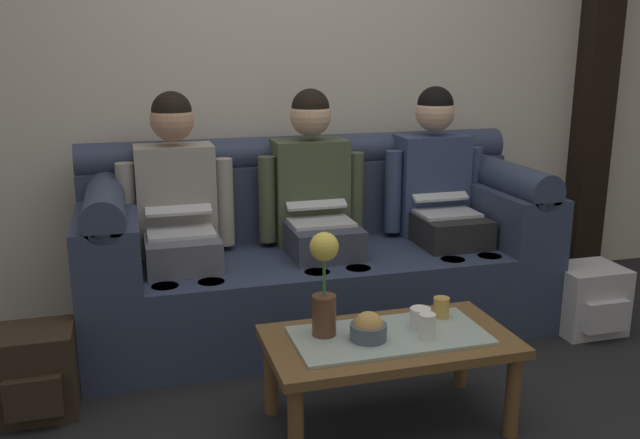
# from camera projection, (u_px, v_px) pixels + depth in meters

# --- Properties ---
(back_wall_patterned) EXTENTS (6.00, 0.12, 2.90)m
(back_wall_patterned) POSITION_uv_depth(u_px,v_px,m) (289.00, 41.00, 3.78)
(back_wall_patterned) COLOR beige
(back_wall_patterned) RESTS_ON ground_plane
(timber_pillar) EXTENTS (0.20, 0.20, 2.90)m
(timber_pillar) POSITION_uv_depth(u_px,v_px,m) (598.00, 42.00, 4.17)
(timber_pillar) COLOR black
(timber_pillar) RESTS_ON ground_plane
(couch) EXTENTS (2.32, 0.88, 0.96)m
(couch) POSITION_uv_depth(u_px,v_px,m) (316.00, 256.00, 3.55)
(couch) COLOR #2D3851
(couch) RESTS_ON ground_plane
(person_left) EXTENTS (0.56, 0.67, 1.22)m
(person_left) POSITION_uv_depth(u_px,v_px,m) (178.00, 211.00, 3.29)
(person_left) COLOR #595B66
(person_left) RESTS_ON ground_plane
(person_middle) EXTENTS (0.56, 0.67, 1.22)m
(person_middle) POSITION_uv_depth(u_px,v_px,m) (316.00, 202.00, 3.48)
(person_middle) COLOR #383D4C
(person_middle) RESTS_ON ground_plane
(person_right) EXTENTS (0.56, 0.67, 1.22)m
(person_right) POSITION_uv_depth(u_px,v_px,m) (439.00, 194.00, 3.66)
(person_right) COLOR #232326
(person_right) RESTS_ON ground_plane
(coffee_table) EXTENTS (0.94, 0.51, 0.38)m
(coffee_table) POSITION_uv_depth(u_px,v_px,m) (389.00, 348.00, 2.60)
(coffee_table) COLOR brown
(coffee_table) RESTS_ON ground_plane
(flower_vase) EXTENTS (0.11, 0.11, 0.40)m
(flower_vase) POSITION_uv_depth(u_px,v_px,m) (324.00, 282.00, 2.53)
(flower_vase) COLOR brown
(flower_vase) RESTS_ON coffee_table
(snack_bowl) EXTENTS (0.14, 0.14, 0.11)m
(snack_bowl) POSITION_uv_depth(u_px,v_px,m) (368.00, 329.00, 2.53)
(snack_bowl) COLOR #4C5666
(snack_bowl) RESTS_ON coffee_table
(cup_near_left) EXTENTS (0.06, 0.06, 0.09)m
(cup_near_left) POSITION_uv_depth(u_px,v_px,m) (427.00, 326.00, 2.54)
(cup_near_left) COLOR white
(cup_near_left) RESTS_ON coffee_table
(cup_near_right) EXTENTS (0.08, 0.08, 0.08)m
(cup_near_right) POSITION_uv_depth(u_px,v_px,m) (420.00, 318.00, 2.63)
(cup_near_right) COLOR white
(cup_near_right) RESTS_ON coffee_table
(cup_far_center) EXTENTS (0.06, 0.06, 0.08)m
(cup_far_center) POSITION_uv_depth(u_px,v_px,m) (441.00, 307.00, 2.74)
(cup_far_center) COLOR gold
(cup_far_center) RESTS_ON coffee_table
(backpack_right) EXTENTS (0.34, 0.32, 0.34)m
(backpack_right) POSITION_uv_depth(u_px,v_px,m) (588.00, 300.00, 3.50)
(backpack_right) COLOR #B7B7BC
(backpack_right) RESTS_ON ground_plane
(backpack_left) EXTENTS (0.30, 0.31, 0.35)m
(backpack_left) POSITION_uv_depth(u_px,v_px,m) (37.00, 373.00, 2.71)
(backpack_left) COLOR #2D2319
(backpack_left) RESTS_ON ground_plane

